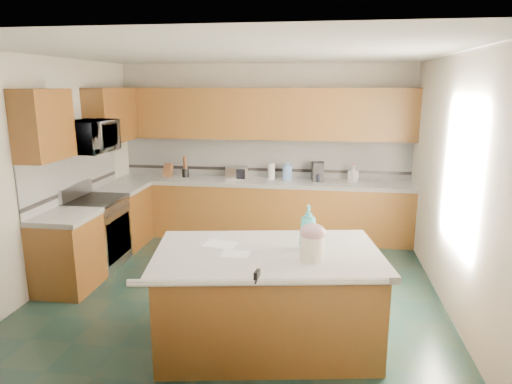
# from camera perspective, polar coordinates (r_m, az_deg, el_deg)

# --- Properties ---
(floor) EXTENTS (4.60, 4.60, 0.00)m
(floor) POSITION_cam_1_polar(r_m,az_deg,el_deg) (5.52, -2.11, -12.17)
(floor) COLOR black
(floor) RESTS_ON ground
(ceiling) EXTENTS (4.60, 4.60, 0.00)m
(ceiling) POSITION_cam_1_polar(r_m,az_deg,el_deg) (5.00, -2.39, 17.02)
(ceiling) COLOR white
(ceiling) RESTS_ON ground
(wall_back) EXTENTS (4.60, 0.04, 2.70)m
(wall_back) POSITION_cam_1_polar(r_m,az_deg,el_deg) (7.35, 1.08, 5.26)
(wall_back) COLOR beige
(wall_back) RESTS_ON ground
(wall_front) EXTENTS (4.60, 0.04, 2.70)m
(wall_front) POSITION_cam_1_polar(r_m,az_deg,el_deg) (2.93, -10.64, -7.35)
(wall_front) COLOR beige
(wall_front) RESTS_ON ground
(wall_left) EXTENTS (0.04, 4.60, 2.70)m
(wall_left) POSITION_cam_1_polar(r_m,az_deg,el_deg) (5.97, -24.74, 2.18)
(wall_left) COLOR beige
(wall_left) RESTS_ON ground
(wall_right) EXTENTS (0.04, 4.60, 2.70)m
(wall_right) POSITION_cam_1_polar(r_m,az_deg,el_deg) (5.20, 23.77, 0.80)
(wall_right) COLOR beige
(wall_right) RESTS_ON ground
(back_base_cab) EXTENTS (4.60, 0.60, 0.86)m
(back_base_cab) POSITION_cam_1_polar(r_m,az_deg,el_deg) (7.23, 0.72, -2.33)
(back_base_cab) COLOR #3D200A
(back_base_cab) RESTS_ON ground
(back_countertop) EXTENTS (4.60, 0.64, 0.06)m
(back_countertop) POSITION_cam_1_polar(r_m,az_deg,el_deg) (7.12, 0.73, 1.24)
(back_countertop) COLOR white
(back_countertop) RESTS_ON back_base_cab
(back_upper_cab) EXTENTS (4.60, 0.33, 0.78)m
(back_upper_cab) POSITION_cam_1_polar(r_m,az_deg,el_deg) (7.11, 0.90, 9.77)
(back_upper_cab) COLOR #3D200A
(back_upper_cab) RESTS_ON wall_back
(back_backsplash) EXTENTS (4.60, 0.02, 0.63)m
(back_backsplash) POSITION_cam_1_polar(r_m,az_deg,el_deg) (7.34, 1.04, 4.33)
(back_backsplash) COLOR silver
(back_backsplash) RESTS_ON back_countertop
(back_accent_band) EXTENTS (4.60, 0.01, 0.05)m
(back_accent_band) POSITION_cam_1_polar(r_m,az_deg,el_deg) (7.37, 1.03, 2.83)
(back_accent_band) COLOR black
(back_accent_band) RESTS_ON back_countertop
(left_base_cab_rear) EXTENTS (0.60, 0.82, 0.86)m
(left_base_cab_rear) POSITION_cam_1_polar(r_m,az_deg,el_deg) (7.12, -16.27, -3.13)
(left_base_cab_rear) COLOR #3D200A
(left_base_cab_rear) RESTS_ON ground
(left_counter_rear) EXTENTS (0.64, 0.82, 0.06)m
(left_counter_rear) POSITION_cam_1_polar(r_m,az_deg,el_deg) (7.01, -16.51, 0.49)
(left_counter_rear) COLOR white
(left_counter_rear) RESTS_ON left_base_cab_rear
(left_base_cab_front) EXTENTS (0.60, 0.72, 0.86)m
(left_base_cab_front) POSITION_cam_1_polar(r_m,az_deg,el_deg) (5.83, -22.48, -7.23)
(left_base_cab_front) COLOR #3D200A
(left_base_cab_front) RESTS_ON ground
(left_counter_front) EXTENTS (0.64, 0.72, 0.06)m
(left_counter_front) POSITION_cam_1_polar(r_m,az_deg,el_deg) (5.70, -22.88, -2.88)
(left_counter_front) COLOR white
(left_counter_front) RESTS_ON left_base_cab_front
(left_backsplash) EXTENTS (0.02, 2.30, 0.63)m
(left_backsplash) POSITION_cam_1_polar(r_m,az_deg,el_deg) (6.43, -21.78, 2.12)
(left_backsplash) COLOR silver
(left_backsplash) RESTS_ON wall_left
(left_accent_band) EXTENTS (0.01, 2.30, 0.05)m
(left_accent_band) POSITION_cam_1_polar(r_m,az_deg,el_deg) (6.46, -21.58, 0.42)
(left_accent_band) COLOR black
(left_accent_band) RESTS_ON wall_left
(left_upper_cab_rear) EXTENTS (0.33, 1.09, 0.78)m
(left_upper_cab_rear) POSITION_cam_1_polar(r_m,az_deg,el_deg) (7.04, -17.62, 9.13)
(left_upper_cab_rear) COLOR #3D200A
(left_upper_cab_rear) RESTS_ON wall_left
(left_upper_cab_front) EXTENTS (0.33, 0.72, 0.78)m
(left_upper_cab_front) POSITION_cam_1_polar(r_m,az_deg,el_deg) (5.59, -25.04, 7.61)
(left_upper_cab_front) COLOR #3D200A
(left_upper_cab_front) RESTS_ON wall_left
(range_body) EXTENTS (0.60, 0.76, 0.88)m
(range_body) POSITION_cam_1_polar(r_m,az_deg,el_deg) (6.44, -19.16, -4.96)
(range_body) COLOR #B7B7BC
(range_body) RESTS_ON ground
(range_oven_door) EXTENTS (0.02, 0.68, 0.55)m
(range_oven_door) POSITION_cam_1_polar(r_m,az_deg,el_deg) (6.32, -16.79, -5.49)
(range_oven_door) COLOR black
(range_oven_door) RESTS_ON range_body
(range_cooktop) EXTENTS (0.62, 0.78, 0.04)m
(range_cooktop) POSITION_cam_1_polar(r_m,az_deg,el_deg) (6.32, -19.48, -0.99)
(range_cooktop) COLOR black
(range_cooktop) RESTS_ON range_body
(range_handle) EXTENTS (0.02, 0.66, 0.02)m
(range_handle) POSITION_cam_1_polar(r_m,az_deg,el_deg) (6.20, -16.77, -2.19)
(range_handle) COLOR #B7B7BC
(range_handle) RESTS_ON range_body
(range_backguard) EXTENTS (0.06, 0.76, 0.18)m
(range_backguard) POSITION_cam_1_polar(r_m,az_deg,el_deg) (6.41, -21.62, 0.15)
(range_backguard) COLOR #B7B7BC
(range_backguard) RESTS_ON range_body
(microwave) EXTENTS (0.50, 0.73, 0.41)m
(microwave) POSITION_cam_1_polar(r_m,az_deg,el_deg) (6.18, -20.07, 6.52)
(microwave) COLOR #B7B7BC
(microwave) RESTS_ON wall_left
(island_base) EXTENTS (2.06, 1.39, 0.86)m
(island_base) POSITION_cam_1_polar(r_m,az_deg,el_deg) (4.31, 1.44, -13.52)
(island_base) COLOR #3D200A
(island_base) RESTS_ON ground
(island_top) EXTENTS (2.18, 1.51, 0.06)m
(island_top) POSITION_cam_1_polar(r_m,az_deg,el_deg) (4.12, 1.48, -7.79)
(island_top) COLOR white
(island_top) RESTS_ON island_base
(island_bullnose) EXTENTS (1.99, 0.39, 0.06)m
(island_bullnose) POSITION_cam_1_polar(r_m,az_deg,el_deg) (3.57, 0.31, -11.18)
(island_bullnose) COLOR white
(island_bullnose) RESTS_ON island_base
(treat_jar) EXTENTS (0.25, 0.25, 0.21)m
(treat_jar) POSITION_cam_1_polar(r_m,az_deg,el_deg) (3.91, 7.04, -6.94)
(treat_jar) COLOR white
(treat_jar) RESTS_ON island_top
(treat_jar_lid) EXTENTS (0.22, 0.22, 0.14)m
(treat_jar_lid) POSITION_cam_1_polar(r_m,az_deg,el_deg) (3.86, 7.10, -4.99)
(treat_jar_lid) COLOR #CC93A6
(treat_jar_lid) RESTS_ON treat_jar
(treat_jar_knob) EXTENTS (0.07, 0.03, 0.03)m
(treat_jar_knob) POSITION_cam_1_polar(r_m,az_deg,el_deg) (3.85, 7.12, -4.31)
(treat_jar_knob) COLOR tan
(treat_jar_knob) RESTS_ON treat_jar_lid
(treat_jar_knob_end_l) EXTENTS (0.04, 0.04, 0.04)m
(treat_jar_knob_end_l) POSITION_cam_1_polar(r_m,az_deg,el_deg) (3.85, 6.57, -4.30)
(treat_jar_knob_end_l) COLOR tan
(treat_jar_knob_end_l) RESTS_ON treat_jar_lid
(treat_jar_knob_end_r) EXTENTS (0.04, 0.04, 0.04)m
(treat_jar_knob_end_r) POSITION_cam_1_polar(r_m,az_deg,el_deg) (3.85, 7.67, -4.33)
(treat_jar_knob_end_r) COLOR tan
(treat_jar_knob_end_r) RESTS_ON treat_jar_lid
(soap_bottle_island) EXTENTS (0.17, 0.17, 0.40)m
(soap_bottle_island) POSITION_cam_1_polar(r_m,az_deg,el_deg) (4.13, 6.54, -4.40)
(soap_bottle_island) COLOR #41BBBD
(soap_bottle_island) RESTS_ON island_top
(paper_sheet_a) EXTENTS (0.25, 0.18, 0.00)m
(paper_sheet_a) POSITION_cam_1_polar(r_m,az_deg,el_deg) (4.04, -2.58, -7.74)
(paper_sheet_a) COLOR white
(paper_sheet_a) RESTS_ON island_top
(paper_sheet_b) EXTENTS (0.33, 0.27, 0.00)m
(paper_sheet_b) POSITION_cam_1_polar(r_m,az_deg,el_deg) (4.29, -4.48, -6.52)
(paper_sheet_b) COLOR white
(paper_sheet_b) RESTS_ON island_top
(clamp_body) EXTENTS (0.04, 0.10, 0.09)m
(clamp_body) POSITION_cam_1_polar(r_m,az_deg,el_deg) (3.58, 0.13, -10.45)
(clamp_body) COLOR black
(clamp_body) RESTS_ON island_top
(clamp_handle) EXTENTS (0.02, 0.07, 0.02)m
(clamp_handle) POSITION_cam_1_polar(r_m,az_deg,el_deg) (3.53, -0.01, -11.12)
(clamp_handle) COLOR black
(clamp_handle) RESTS_ON island_top
(knife_block) EXTENTS (0.15, 0.18, 0.24)m
(knife_block) POSITION_cam_1_polar(r_m,az_deg,el_deg) (7.49, -10.93, 2.69)
(knife_block) COLOR #472814
(knife_block) RESTS_ON back_countertop
(utensil_crock) EXTENTS (0.11, 0.11, 0.14)m
(utensil_crock) POSITION_cam_1_polar(r_m,az_deg,el_deg) (7.44, -8.82, 2.38)
(utensil_crock) COLOR black
(utensil_crock) RESTS_ON back_countertop
(utensil_bundle) EXTENTS (0.06, 0.06, 0.20)m
(utensil_bundle) POSITION_cam_1_polar(r_m,az_deg,el_deg) (7.41, -8.86, 3.66)
(utensil_bundle) COLOR #472814
(utensil_bundle) RESTS_ON utensil_crock
(toaster_oven) EXTENTS (0.38, 0.30, 0.20)m
(toaster_oven) POSITION_cam_1_polar(r_m,az_deg,el_deg) (7.21, -2.44, 2.43)
(toaster_oven) COLOR #B7B7BC
(toaster_oven) RESTS_ON back_countertop
(toaster_oven_door) EXTENTS (0.31, 0.01, 0.16)m
(toaster_oven_door) POSITION_cam_1_polar(r_m,az_deg,el_deg) (7.10, -2.61, 2.26)
(toaster_oven_door) COLOR black
(toaster_oven_door) RESTS_ON toaster_oven
(paper_towel) EXTENTS (0.11, 0.11, 0.25)m
(paper_towel) POSITION_cam_1_polar(r_m,az_deg,el_deg) (7.17, 1.92, 2.58)
(paper_towel) COLOR white
(paper_towel) RESTS_ON back_countertop
(paper_towel_base) EXTENTS (0.17, 0.17, 0.01)m
(paper_towel_base) POSITION_cam_1_polar(r_m,az_deg,el_deg) (7.19, 1.91, 1.66)
(paper_towel_base) COLOR #B7B7BC
(paper_towel_base) RESTS_ON back_countertop
(water_jug) EXTENTS (0.15, 0.15, 0.24)m
(water_jug) POSITION_cam_1_polar(r_m,az_deg,el_deg) (7.11, 3.94, 2.42)
(water_jug) COLOR #6993D2
(water_jug) RESTS_ON back_countertop
(water_jug_neck) EXTENTS (0.07, 0.07, 0.03)m
(water_jug_neck) POSITION_cam_1_polar(r_m,az_deg,el_deg) (7.08, 3.96, 3.51)
(water_jug_neck) COLOR #6993D2
(water_jug_neck) RESTS_ON water_jug
(coffee_maker) EXTENTS (0.19, 0.21, 0.30)m
(coffee_maker) POSITION_cam_1_polar(r_m,az_deg,el_deg) (7.10, 7.72, 2.56)
(coffee_maker) COLOR black
(coffee_maker) RESTS_ON back_countertop
(coffee_carafe) EXTENTS (0.12, 0.12, 0.12)m
(coffee_carafe) POSITION_cam_1_polar(r_m,az_deg,el_deg) (7.08, 7.69, 1.80)
(coffee_carafe) COLOR black
(coffee_carafe) RESTS_ON back_countertop
(soap_bottle_back) EXTENTS (0.17, 0.17, 0.26)m
(soap_bottle_back) POSITION_cam_1_polar(r_m,az_deg,el_deg) (7.09, 12.06, 2.22)
(soap_bottle_back) COLOR white
(soap_bottle_back) RESTS_ON back_countertop
(soap_back_cap) EXTENTS (0.02, 0.02, 0.03)m
(soap_back_cap) POSITION_cam_1_polar(r_m,az_deg,el_deg) (7.07, 12.12, 3.37)
(soap_back_cap) COLOR red
(soap_back_cap) RESTS_ON soap_bottle_back
(window_light_proxy) EXTENTS (0.02, 1.40, 1.10)m
(window_light_proxy) POSITION_cam_1_polar(r_m,az_deg,el_deg) (4.98, 24.19, 2.01)
(window_light_proxy) COLOR white
(window_light_proxy) RESTS_ON wall_right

